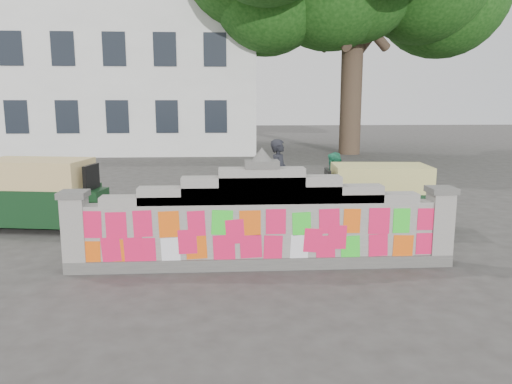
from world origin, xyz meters
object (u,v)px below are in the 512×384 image
rickshaw_right (376,196)px  pedestrian (334,185)px  cyclist_rider (279,187)px  rickshaw_left (42,193)px  cyclist_bike (279,202)px

rickshaw_right → pedestrian: bearing=-57.4°
cyclist_rider → pedestrian: (1.37, 0.59, -0.06)m
rickshaw_right → cyclist_rider: bearing=-13.4°
cyclist_rider → rickshaw_left: 5.20m
pedestrian → cyclist_bike: bearing=-76.6°
cyclist_bike → rickshaw_left: rickshaw_left is taller
rickshaw_left → cyclist_bike: bearing=10.8°
rickshaw_left → rickshaw_right: bearing=5.3°
pedestrian → rickshaw_right: (0.67, -1.24, -0.05)m
cyclist_bike → cyclist_rider: 0.34m
cyclist_bike → rickshaw_right: size_ratio=0.73×
cyclist_bike → pedestrian: 1.52m
cyclist_bike → pedestrian: bearing=-44.8°
cyclist_bike → pedestrian: size_ratio=1.21×
rickshaw_left → pedestrian: bearing=15.7°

